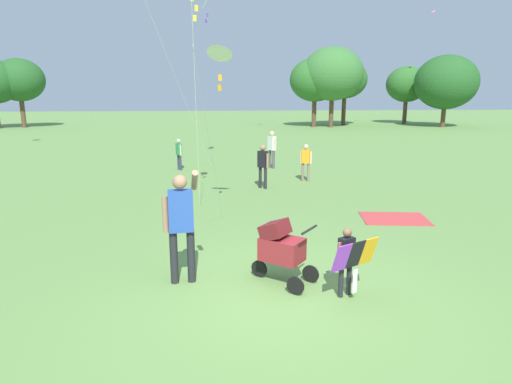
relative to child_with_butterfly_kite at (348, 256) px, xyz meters
name	(u,v)px	position (x,y,z in m)	size (l,w,h in m)	color
ground_plane	(279,301)	(-1.01, -0.08, -0.63)	(120.00, 120.00, 0.00)	#668E47
treeline_distant	(294,80)	(4.24, 30.81, 3.15)	(40.35, 7.70, 6.34)	brown
child_with_butterfly_kite	(348,256)	(0.00, 0.00, 0.00)	(0.76, 0.53, 1.05)	#232328
person_adult_flyer	(181,219)	(-2.45, 0.71, 0.42)	(0.57, 0.57, 1.82)	#232328
stroller	(281,246)	(-0.91, 0.57, -0.03)	(1.04, 0.90, 1.03)	black
kite_adult_black	(220,55)	(-1.81, 4.29, 3.10)	(0.75, 3.80, 3.97)	white
kite_green_novelty	(203,12)	(-2.37, 11.97, 5.23)	(2.16, 3.66, 6.57)	white
person_red_shirt	(179,152)	(-3.40, 10.97, 0.07)	(0.26, 0.34, 1.18)	#33384C
person_sitting_far	(263,163)	(-0.53, 7.48, 0.17)	(0.33, 0.33, 1.36)	#232328
person_couple_left	(272,146)	(0.16, 11.08, 0.22)	(0.32, 0.41, 1.45)	#4C4C51
person_kid_running	(306,160)	(1.00, 8.45, 0.10)	(0.37, 0.26, 1.24)	#7F705B
picnic_blanket	(395,219)	(2.28, 3.88, -0.63)	(1.52, 1.11, 0.02)	#CC3D3D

